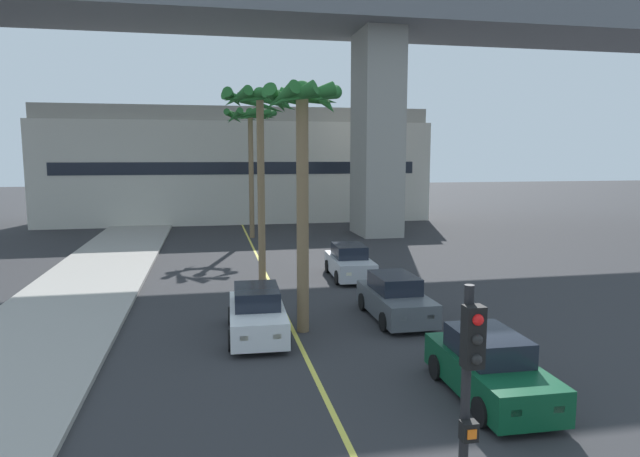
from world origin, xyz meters
TOP-DOWN VIEW (x-y plane):
  - sidewalk_left at (-8.00, 16.00)m, footprint 4.80×80.00m
  - lane_stripe_center at (0.00, 24.00)m, footprint 0.14×56.00m
  - bridge_overpass at (0.92, 39.50)m, footprint 76.48×8.00m
  - pier_building_backdrop at (0.00, 50.76)m, footprint 32.68×8.04m
  - car_queue_front at (3.74, 19.17)m, footprint 1.85×4.11m
  - car_queue_second at (3.79, 25.86)m, footprint 1.96×4.16m
  - car_queue_third at (-1.20, 18.25)m, footprint 1.95×4.16m
  - car_queue_fourth at (3.83, 12.61)m, footprint 1.90×4.14m
  - traffic_light_median_near at (0.45, 7.00)m, footprint 0.24×0.37m
  - palm_tree_near_median at (0.31, 18.42)m, footprint 2.60×2.62m
  - palm_tree_mid_median at (0.29, 39.46)m, footprint 3.69×3.66m
  - palm_tree_far_median at (-0.34, 25.81)m, footprint 3.49×3.55m

SIDE VIEW (x-z plane):
  - lane_stripe_center at x=0.00m, z-range 0.00..0.01m
  - sidewalk_left at x=-8.00m, z-range 0.00..0.15m
  - car_queue_front at x=3.74m, z-range -0.06..1.50m
  - car_queue_second at x=3.79m, z-range -0.06..1.50m
  - car_queue_third at x=-1.20m, z-range -0.06..1.50m
  - car_queue_fourth at x=3.83m, z-range -0.06..1.50m
  - traffic_light_median_near at x=0.45m, z-range 0.61..4.81m
  - pier_building_backdrop at x=0.00m, z-range -0.06..9.62m
  - palm_tree_near_median at x=0.31m, z-range 2.46..10.50m
  - palm_tree_far_median at x=-0.34m, z-range 3.10..11.78m
  - palm_tree_mid_median at x=0.29m, z-range 3.15..12.07m
  - bridge_overpass at x=0.92m, z-range 5.60..24.12m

